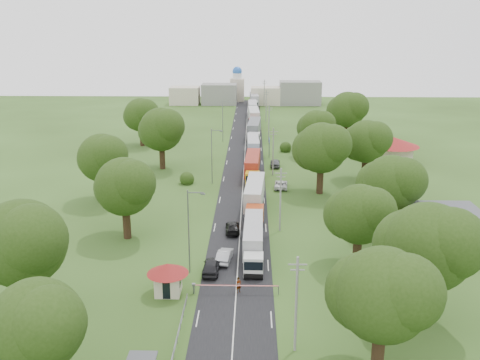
{
  "coord_description": "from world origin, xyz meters",
  "views": [
    {
      "loc": [
        1.64,
        -75.95,
        27.88
      ],
      "look_at": [
        -0.35,
        7.46,
        3.0
      ],
      "focal_mm": 40.0,
      "sensor_mm": 36.0,
      "label": 1
    }
  ],
  "objects_px": {
    "boom_barrier": "(223,286)",
    "pedestrian_near": "(239,285)",
    "car_lane_front": "(211,266)",
    "truck_0": "(253,240)",
    "car_lane_mid": "(225,256)",
    "info_sign": "(269,143)",
    "guard_booth": "(168,275)"
  },
  "relations": [
    {
      "from": "pedestrian_near",
      "to": "info_sign",
      "type": "bearing_deg",
      "value": 53.51
    },
    {
      "from": "car_lane_mid",
      "to": "info_sign",
      "type": "bearing_deg",
      "value": -89.7
    },
    {
      "from": "info_sign",
      "to": "truck_0",
      "type": "distance_m",
      "value": 50.07
    },
    {
      "from": "boom_barrier",
      "to": "pedestrian_near",
      "type": "height_order",
      "value": "pedestrian_near"
    },
    {
      "from": "info_sign",
      "to": "boom_barrier",
      "type": "bearing_deg",
      "value": -96.24
    },
    {
      "from": "truck_0",
      "to": "pedestrian_near",
      "type": "height_order",
      "value": "truck_0"
    },
    {
      "from": "car_lane_front",
      "to": "car_lane_mid",
      "type": "bearing_deg",
      "value": -112.4
    },
    {
      "from": "info_sign",
      "to": "truck_0",
      "type": "relative_size",
      "value": 0.3
    },
    {
      "from": "truck_0",
      "to": "car_lane_mid",
      "type": "distance_m",
      "value": 4.16
    },
    {
      "from": "car_lane_front",
      "to": "car_lane_mid",
      "type": "xyz_separation_m",
      "value": [
        1.4,
        3.08,
        -0.08
      ]
    },
    {
      "from": "boom_barrier",
      "to": "info_sign",
      "type": "xyz_separation_m",
      "value": [
        6.56,
        60.0,
        2.11
      ]
    },
    {
      "from": "pedestrian_near",
      "to": "truck_0",
      "type": "bearing_deg",
      "value": 49.01
    },
    {
      "from": "truck_0",
      "to": "info_sign",
      "type": "bearing_deg",
      "value": 86.15
    },
    {
      "from": "guard_booth",
      "to": "car_lane_front",
      "type": "distance_m",
      "value": 6.67
    },
    {
      "from": "boom_barrier",
      "to": "pedestrian_near",
      "type": "xyz_separation_m",
      "value": [
        1.62,
        0.36,
        -0.03
      ]
    },
    {
      "from": "truck_0",
      "to": "car_lane_mid",
      "type": "relative_size",
      "value": 3.05
    },
    {
      "from": "info_sign",
      "to": "car_lane_mid",
      "type": "height_order",
      "value": "info_sign"
    },
    {
      "from": "truck_0",
      "to": "car_lane_front",
      "type": "bearing_deg",
      "value": -133.77
    },
    {
      "from": "car_lane_front",
      "to": "info_sign",
      "type": "bearing_deg",
      "value": -96.51
    },
    {
      "from": "truck_0",
      "to": "car_lane_mid",
      "type": "height_order",
      "value": "truck_0"
    },
    {
      "from": "info_sign",
      "to": "car_lane_front",
      "type": "relative_size",
      "value": 0.86
    },
    {
      "from": "boom_barrier",
      "to": "car_lane_front",
      "type": "distance_m",
      "value": 5.26
    },
    {
      "from": "guard_booth",
      "to": "pedestrian_near",
      "type": "xyz_separation_m",
      "value": [
        7.46,
        0.36,
        -1.3
      ]
    },
    {
      "from": "boom_barrier",
      "to": "pedestrian_near",
      "type": "relative_size",
      "value": 5.34
    },
    {
      "from": "car_lane_mid",
      "to": "boom_barrier",
      "type": "bearing_deg",
      "value": 99.52
    },
    {
      "from": "boom_barrier",
      "to": "truck_0",
      "type": "bearing_deg",
      "value": 72.36
    },
    {
      "from": "guard_booth",
      "to": "car_lane_front",
      "type": "bearing_deg",
      "value": 49.98
    },
    {
      "from": "car_lane_front",
      "to": "boom_barrier",
      "type": "bearing_deg",
      "value": 110.15
    },
    {
      "from": "pedestrian_near",
      "to": "guard_booth",
      "type": "bearing_deg",
      "value": 150.99
    },
    {
      "from": "boom_barrier",
      "to": "car_lane_front",
      "type": "xyz_separation_m",
      "value": [
        -1.64,
        5.0,
        -0.08
      ]
    },
    {
      "from": "boom_barrier",
      "to": "car_lane_mid",
      "type": "bearing_deg",
      "value": 91.75
    },
    {
      "from": "car_lane_front",
      "to": "car_lane_mid",
      "type": "height_order",
      "value": "car_lane_front"
    }
  ]
}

